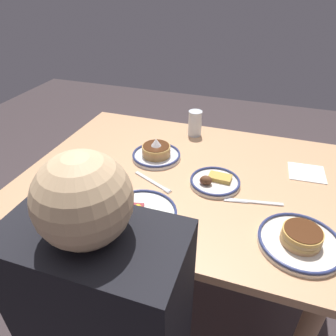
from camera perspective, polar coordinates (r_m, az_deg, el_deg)
ground_plane at (r=1.88m, az=2.17°, el=-20.34°), size 6.00×6.00×0.00m
dining_table at (r=1.41m, az=2.72°, el=-4.31°), size 1.33×0.98×0.75m
plate_near_main at (r=1.45m, az=-2.15°, el=2.76°), size 0.23×0.23×0.10m
plate_center_pancakes at (r=1.11m, az=23.04°, el=-12.06°), size 0.27×0.27×0.06m
plate_far_companion at (r=1.13m, az=-5.06°, el=-8.27°), size 0.26×0.26×0.04m
plate_far_side at (r=1.29m, az=8.45°, el=-2.44°), size 0.21×0.21×0.05m
coffee_mug at (r=1.22m, az=-20.09°, el=-4.68°), size 0.08×0.11×0.10m
drinking_glass at (r=1.65m, az=4.94°, el=7.93°), size 0.07×0.07×0.13m
paper_napkin at (r=1.48m, az=24.02°, el=-0.78°), size 0.16×0.15×0.00m
fork_near at (r=1.29m, az=-2.81°, el=-2.58°), size 0.19×0.11×0.01m
butter_knife at (r=1.23m, az=15.31°, el=-6.01°), size 0.22×0.06×0.01m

